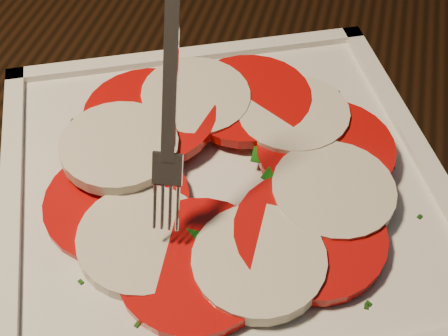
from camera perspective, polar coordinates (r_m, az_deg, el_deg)
table at (r=0.53m, az=-9.01°, el=-11.83°), size 1.27×0.91×0.75m
plate at (r=0.45m, az=-0.00°, el=-1.93°), size 0.40×0.40×0.01m
caprese_salad at (r=0.44m, az=0.01°, el=-0.34°), size 0.27×0.26×0.03m
fork at (r=0.37m, az=-4.69°, el=7.15°), size 0.03×0.08×0.15m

